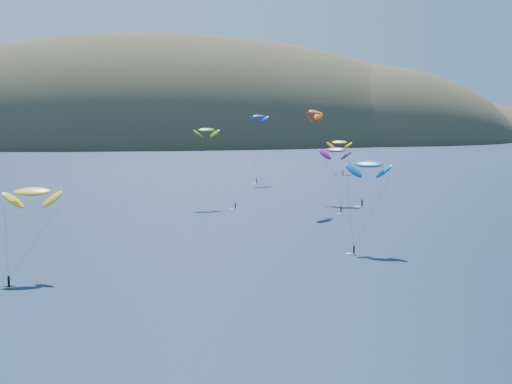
{
  "coord_description": "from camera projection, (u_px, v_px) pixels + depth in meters",
  "views": [
    {
      "loc": [
        -28.19,
        -68.11,
        26.12
      ],
      "look_at": [
        2.58,
        80.0,
        9.0
      ],
      "focal_mm": 50.0,
      "sensor_mm": 36.0,
      "label": 1
    }
  ],
  "objects": [
    {
      "name": "ground",
      "position": [
        387.0,
        361.0,
        74.9
      ],
      "size": [
        2800.0,
        2800.0,
        0.0
      ],
      "primitive_type": "plane",
      "color": "black",
      "rests_on": "ground"
    },
    {
      "name": "island",
      "position": [
        186.0,
        153.0,
        631.18
      ],
      "size": [
        730.0,
        300.0,
        210.0
      ],
      "color": "#3D3526",
      "rests_on": "ground"
    },
    {
      "name": "kitesurfer_2",
      "position": [
        32.0,
        192.0,
        113.28
      ],
      "size": [
        8.67,
        10.8,
        15.85
      ],
      "rotation": [
        0.0,
        0.0,
        0.01
      ],
      "color": "#9FD217",
      "rests_on": "ground"
    },
    {
      "name": "kitesurfer_3",
      "position": [
        206.0,
        130.0,
        197.59
      ],
      "size": [
        10.67,
        11.94,
        23.02
      ],
      "rotation": [
        0.0,
        0.0,
        0.12
      ],
      "color": "#9FD217",
      "rests_on": "ground"
    },
    {
      "name": "kitesurfer_4",
      "position": [
        259.0,
        116.0,
        260.2
      ],
      "size": [
        8.28,
        5.93,
        26.53
      ],
      "rotation": [
        0.0,
        0.0,
        0.36
      ],
      "color": "#9FD217",
      "rests_on": "ground"
    },
    {
      "name": "kitesurfer_5",
      "position": [
        369.0,
        164.0,
        135.25
      ],
      "size": [
        9.83,
        9.84,
        18.53
      ],
      "rotation": [
        0.0,
        0.0,
        -0.61
      ],
      "color": "#9FD217",
      "rests_on": "ground"
    },
    {
      "name": "kitesurfer_6",
      "position": [
        336.0,
        150.0,
        202.57
      ],
      "size": [
        10.45,
        14.7,
        17.87
      ],
      "rotation": [
        0.0,
        0.0,
        -0.64
      ],
      "color": "#9FD217",
      "rests_on": "ground"
    },
    {
      "name": "kitesurfer_9",
      "position": [
        315.0,
        112.0,
        185.79
      ],
      "size": [
        10.11,
        11.74,
        28.32
      ],
      "rotation": [
        0.0,
        0.0,
        0.91
      ],
      "color": "#9FD217",
      "rests_on": "ground"
    },
    {
      "name": "kitesurfer_11",
      "position": [
        339.0,
        142.0,
        301.26
      ],
      "size": [
        11.16,
        14.38,
        16.0
      ],
      "rotation": [
        0.0,
        0.0,
        -0.42
      ],
      "color": "#9FD217",
      "rests_on": "ground"
    }
  ]
}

